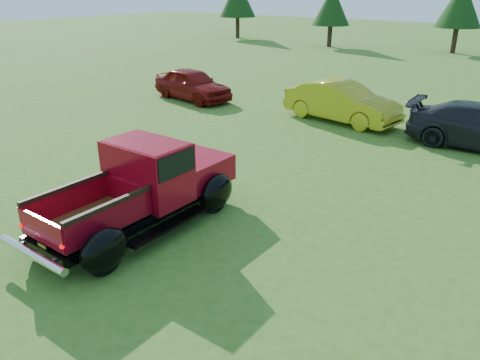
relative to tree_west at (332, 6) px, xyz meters
The scene contains 6 objects.
ground 31.54m from the tree_west, 67.52° to the right, with size 120.00×120.00×0.00m, color #345F1B.
tree_west is the anchor object (origin of this frame).
tree_mid_left 9.22m from the tree_west, 12.53° to the left, with size 3.20×3.20×5.00m.
pickup_truck 31.51m from the tree_west, 70.14° to the right, with size 2.24×4.76×1.76m.
show_car_red 21.01m from the tree_west, 79.68° to the right, with size 1.58×3.94×1.34m, color maroon.
show_car_yellow 22.59m from the tree_west, 62.21° to the right, with size 1.51×4.33×1.43m, color #B1A317.
Camera 1 is at (5.56, -6.61, 4.69)m, focal length 35.00 mm.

